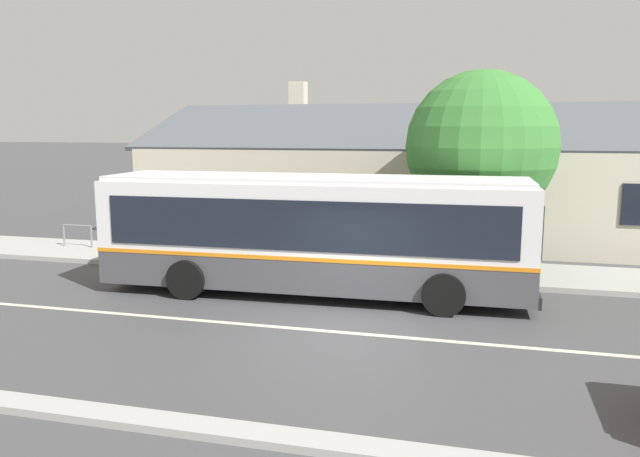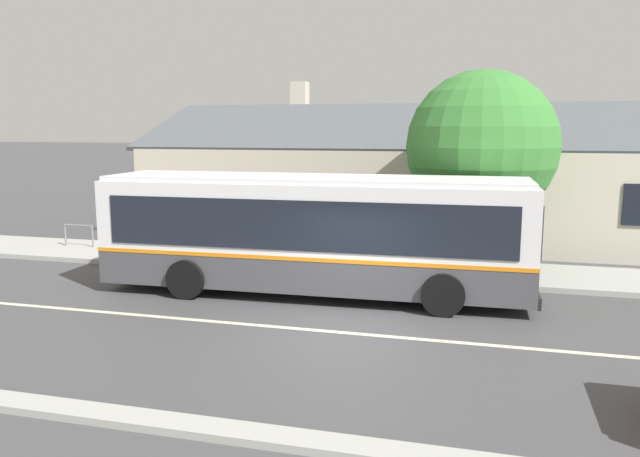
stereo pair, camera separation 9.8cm
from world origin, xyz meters
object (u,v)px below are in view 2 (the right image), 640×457
bench_by_building (146,242)px  street_tree_primary (482,147)px  bench_down_street (265,248)px  bike_rack (79,231)px  transit_bus (314,231)px

bench_by_building → street_tree_primary: 11.04m
bench_down_street → bike_rack: 7.20m
transit_bus → street_tree_primary: bearing=42.6°
transit_bus → bench_by_building: size_ratio=7.28×
street_tree_primary → bike_rack: bearing=-178.5°
street_tree_primary → transit_bus: bearing=-137.4°
bench_by_building → bike_rack: size_ratio=1.30×
transit_bus → bench_down_street: 3.72m
bench_down_street → street_tree_primary: street_tree_primary is taller
bench_down_street → street_tree_primary: (6.37, 1.02, 3.14)m
bench_down_street → street_tree_primary: 7.18m
bench_down_street → bike_rack: (-7.17, 0.68, 0.11)m
street_tree_primary → bike_rack: 13.88m
bench_down_street → bike_rack: size_ratio=1.47×
transit_bus → bench_down_street: bearing=130.6°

